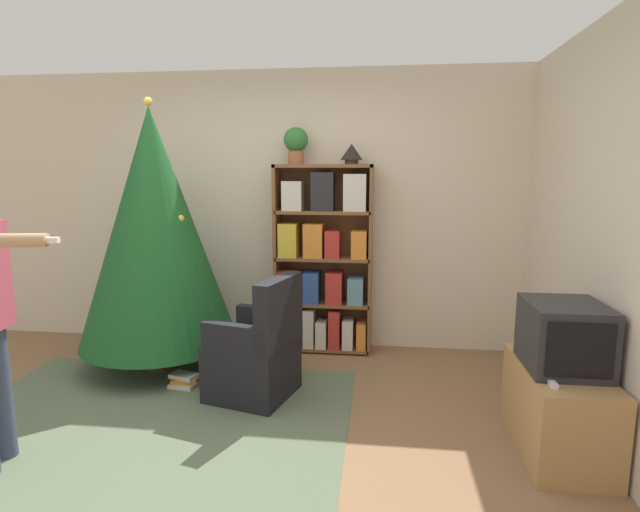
{
  "coord_description": "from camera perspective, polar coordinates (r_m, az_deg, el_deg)",
  "views": [
    {
      "loc": [
        0.9,
        -2.73,
        1.65
      ],
      "look_at": [
        0.46,
        0.87,
        1.05
      ],
      "focal_mm": 28.0,
      "sensor_mm": 36.0,
      "label": 1
    }
  ],
  "objects": [
    {
      "name": "tv_stand",
      "position": [
        3.42,
        25.53,
        -15.56
      ],
      "size": [
        0.45,
        0.84,
        0.52
      ],
      "color": "tan",
      "rests_on": "ground_plane"
    },
    {
      "name": "table_lamp",
      "position": [
        4.52,
        3.63,
        11.69
      ],
      "size": [
        0.2,
        0.2,
        0.18
      ],
      "color": "#473828",
      "rests_on": "bookshelf"
    },
    {
      "name": "area_rug",
      "position": [
        3.69,
        -19.51,
        -17.68
      ],
      "size": [
        2.71,
        2.12,
        0.01
      ],
      "color": "#56664C",
      "rests_on": "ground_plane"
    },
    {
      "name": "potted_plant",
      "position": [
        4.58,
        -2.77,
        12.77
      ],
      "size": [
        0.22,
        0.22,
        0.33
      ],
      "color": "#935B38",
      "rests_on": "bookshelf"
    },
    {
      "name": "book_pile_near_tree",
      "position": [
        4.17,
        -15.25,
        -13.55
      ],
      "size": [
        0.24,
        0.19,
        0.1
      ],
      "color": "beige",
      "rests_on": "ground_plane"
    },
    {
      "name": "game_remote",
      "position": [
        3.05,
        24.96,
        -12.99
      ],
      "size": [
        0.04,
        0.12,
        0.02
      ],
      "color": "white",
      "rests_on": "tv_stand"
    },
    {
      "name": "bookshelf",
      "position": [
        4.61,
        0.28,
        -0.99
      ],
      "size": [
        0.89,
        0.29,
        1.73
      ],
      "color": "brown",
      "rests_on": "ground_plane"
    },
    {
      "name": "armchair",
      "position": [
        3.8,
        -7.19,
        -11.14
      ],
      "size": [
        0.69,
        0.69,
        0.92
      ],
      "rotation": [
        0.0,
        0.0,
        -1.83
      ],
      "color": "black",
      "rests_on": "ground_plane"
    },
    {
      "name": "christmas_tree",
      "position": [
        4.4,
        -18.36,
        3.06
      ],
      "size": [
        1.31,
        1.31,
        2.26
      ],
      "color": "#4C3323",
      "rests_on": "ground_plane"
    },
    {
      "name": "wall_back",
      "position": [
        4.82,
        -3.77,
        5.19
      ],
      "size": [
        8.0,
        0.1,
        2.6
      ],
      "color": "beige",
      "rests_on": "ground_plane"
    },
    {
      "name": "television",
      "position": [
        3.26,
        26.12,
        -8.22
      ],
      "size": [
        0.42,
        0.49,
        0.39
      ],
      "color": "#28282D",
      "rests_on": "tv_stand"
    },
    {
      "name": "ground_plane",
      "position": [
        3.32,
        -10.37,
        -20.62
      ],
      "size": [
        14.0,
        14.0,
        0.0
      ],
      "primitive_type": "plane",
      "color": "#846042"
    }
  ]
}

